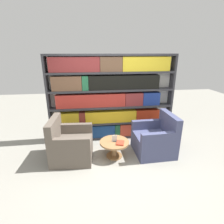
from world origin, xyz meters
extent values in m
plane|color=gray|center=(0.00, 0.00, 0.00)|extent=(14.00, 14.00, 0.00)
cube|color=silver|center=(0.00, 1.37, 1.11)|extent=(3.25, 0.05, 2.23)
cube|color=#333338|center=(-1.60, 1.24, 1.11)|extent=(0.05, 0.30, 2.23)
cube|color=#333338|center=(1.60, 1.24, 1.11)|extent=(0.05, 0.30, 2.23)
cube|color=#333338|center=(0.00, 1.24, 0.03)|extent=(3.15, 0.30, 0.05)
cube|color=#333338|center=(0.00, 1.24, 0.45)|extent=(3.15, 0.30, 0.05)
cube|color=#333338|center=(0.00, 1.24, 0.89)|extent=(3.15, 0.30, 0.05)
cube|color=#333338|center=(0.00, 1.24, 1.34)|extent=(3.15, 0.30, 0.05)
cube|color=#333338|center=(0.00, 1.24, 1.78)|extent=(3.15, 0.30, 0.05)
cube|color=#333338|center=(0.00, 1.24, 2.20)|extent=(3.15, 0.30, 0.05)
cube|color=brown|center=(-1.32, 1.22, 0.22)|extent=(0.38, 0.20, 0.34)
cube|color=maroon|center=(-1.05, 1.22, 0.22)|extent=(0.14, 0.20, 0.34)
cube|color=navy|center=(-0.46, 1.22, 0.22)|extent=(1.04, 0.20, 0.34)
cube|color=#1D4E32|center=(0.14, 1.22, 0.22)|extent=(0.14, 0.20, 0.34)
cube|color=#BA402C|center=(0.67, 1.22, 0.22)|extent=(0.91, 0.20, 0.34)
cube|color=gold|center=(-1.13, 1.22, 0.63)|extent=(0.50, 0.20, 0.31)
cube|color=maroon|center=(-0.80, 1.22, 0.63)|extent=(0.15, 0.20, 0.31)
cube|color=gold|center=(-0.04, 1.22, 0.63)|extent=(1.35, 0.20, 0.31)
cube|color=#9F2B14|center=(0.97, 1.22, 0.63)|extent=(0.63, 0.20, 0.31)
cube|color=#B43128|center=(-0.55, 1.22, 1.09)|extent=(1.76, 0.20, 0.34)
cube|color=maroon|center=(0.57, 1.22, 1.09)|extent=(0.47, 0.20, 0.34)
cube|color=navy|center=(1.04, 1.22, 1.09)|extent=(0.45, 0.20, 0.34)
cube|color=brown|center=(-1.12, 1.22, 1.54)|extent=(0.72, 0.20, 0.35)
cube|color=#256B44|center=(-0.67, 1.22, 1.54)|extent=(0.15, 0.20, 0.35)
cube|color=black|center=(0.31, 1.22, 1.54)|extent=(1.79, 0.20, 0.35)
cube|color=maroon|center=(-0.91, 1.22, 1.98)|extent=(1.20, 0.20, 0.35)
cube|color=brown|center=(-0.03, 1.22, 1.98)|extent=(0.54, 0.20, 0.35)
cube|color=gold|center=(0.85, 1.22, 1.98)|extent=(1.21, 0.20, 0.35)
cube|color=brown|center=(-1.01, 0.33, 0.23)|extent=(0.91, 0.90, 0.46)
cube|color=brown|center=(-1.36, 0.36, 0.70)|extent=(0.20, 0.85, 0.49)
cube|color=brown|center=(-0.96, -0.03, 0.57)|extent=(0.72, 0.17, 0.23)
cube|color=brown|center=(-0.91, 0.69, 0.57)|extent=(0.72, 0.17, 0.23)
cube|color=#42476B|center=(0.86, 0.33, 0.23)|extent=(0.88, 0.87, 0.46)
cube|color=#42476B|center=(1.21, 0.34, 0.70)|extent=(0.17, 0.85, 0.49)
cube|color=#42476B|center=(0.78, 0.69, 0.57)|extent=(0.72, 0.14, 0.23)
cube|color=#42476B|center=(0.80, -0.03, 0.57)|extent=(0.72, 0.14, 0.23)
cylinder|color=olive|center=(-0.07, 0.27, 0.17)|extent=(0.12, 0.12, 0.34)
cylinder|color=olive|center=(-0.07, 0.27, 0.01)|extent=(0.36, 0.36, 0.03)
cylinder|color=olive|center=(-0.07, 0.27, 0.36)|extent=(0.65, 0.65, 0.04)
cube|color=black|center=(-0.07, 0.27, 0.39)|extent=(0.07, 0.06, 0.01)
cube|color=silver|center=(-0.07, 0.27, 0.46)|extent=(0.12, 0.01, 0.15)
cube|color=#B73823|center=(0.04, 0.16, 0.40)|extent=(0.21, 0.24, 0.03)
camera|label=1|loc=(-0.57, -3.15, 2.28)|focal=28.00mm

